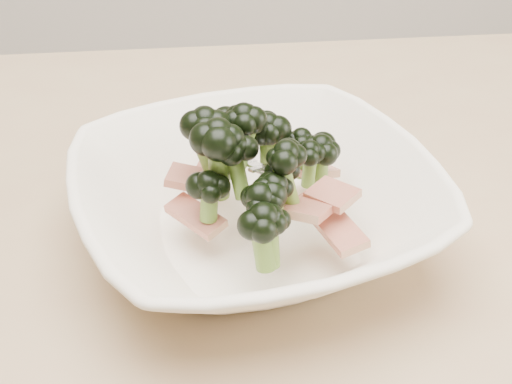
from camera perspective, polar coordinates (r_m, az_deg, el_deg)
The scene contains 2 objects.
dining_table at distance 0.70m, azimuth -4.25°, elevation -8.90°, with size 1.20×0.80×0.75m.
broccoli_dish at distance 0.59m, azimuth -0.03°, elevation -0.63°, with size 0.36×0.36×0.13m.
Camera 1 is at (-0.00, -0.51, 1.13)m, focal length 50.00 mm.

